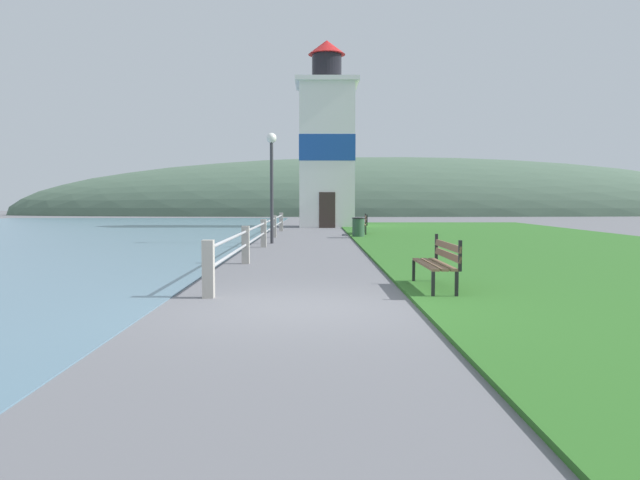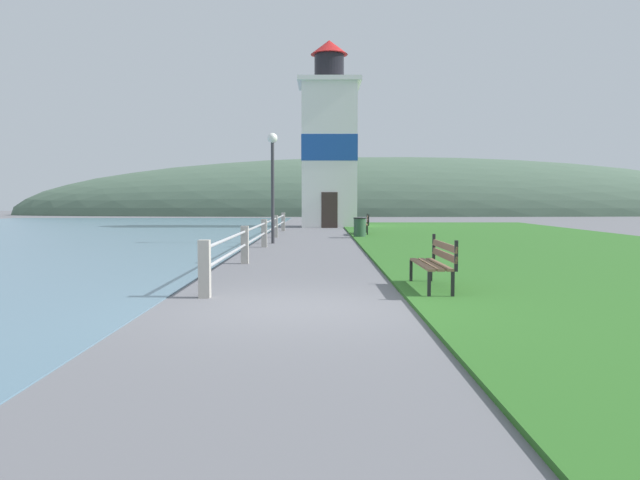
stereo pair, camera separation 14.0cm
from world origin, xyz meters
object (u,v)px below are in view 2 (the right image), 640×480
Objects in this scene: park_bench_near at (435,260)px; trash_bin at (359,228)px; park_bench_midway at (364,223)px; lighthouse at (329,146)px; lamp_post at (272,167)px.

park_bench_near is 2.24× the size of trash_bin.
lighthouse is at bearing -77.95° from park_bench_midway.
park_bench_near is at bearing 92.33° from park_bench_midway.
park_bench_midway is 2.10m from trash_bin.
lighthouse is 2.71× the size of lamp_post.
park_bench_midway is (0.02, 17.19, -0.00)m from park_bench_near.
park_bench_near is 17.19m from park_bench_midway.
park_bench_midway is at bearing -90.56° from park_bench_near.
trash_bin is (-0.35, -2.07, -0.11)m from park_bench_midway.
park_bench_midway is at bearing 55.36° from lamp_post.
lamp_post reaches higher than park_bench_midway.
lighthouse reaches higher than lamp_post.
lamp_post is (-3.68, 11.84, 2.20)m from park_bench_near.
park_bench_midway is 6.86m from lamp_post.
park_bench_near is at bearing -86.78° from lighthouse.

